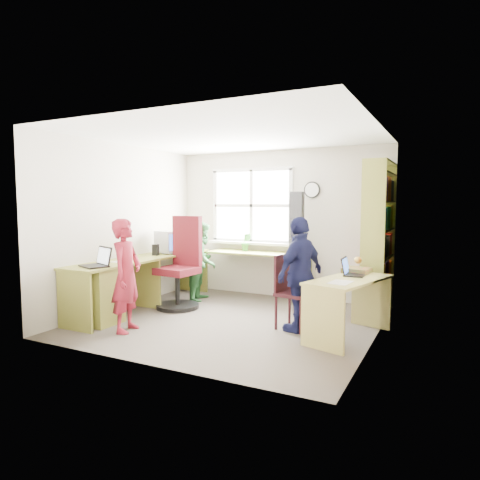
{
  "coord_description": "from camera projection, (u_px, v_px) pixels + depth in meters",
  "views": [
    {
      "loc": [
        2.55,
        -4.85,
        1.55
      ],
      "look_at": [
        0.0,
        0.25,
        1.05
      ],
      "focal_mm": 32.0,
      "sensor_mm": 36.0,
      "label": 1
    }
  ],
  "objects": [
    {
      "name": "room",
      "position": [
        236.0,
        228.0,
        5.57
      ],
      "size": [
        3.64,
        3.44,
        2.44
      ],
      "color": "#453E36",
      "rests_on": "ground"
    },
    {
      "name": "l_desk",
      "position": [
        138.0,
        282.0,
        5.89
      ],
      "size": [
        2.38,
        2.95,
        0.75
      ],
      "color": "olive",
      "rests_on": "ground"
    },
    {
      "name": "right_desk",
      "position": [
        349.0,
        295.0,
        4.88
      ],
      "size": [
        0.85,
        1.3,
        0.69
      ],
      "rotation": [
        0.0,
        0.0,
        -0.27
      ],
      "color": "tan",
      "rests_on": "ground"
    },
    {
      "name": "bookshelf",
      "position": [
        379.0,
        243.0,
        5.83
      ],
      "size": [
        0.3,
        1.02,
        2.1
      ],
      "color": "olive",
      "rests_on": "ground"
    },
    {
      "name": "swivel_chair",
      "position": [
        181.0,
        268.0,
        6.32
      ],
      "size": [
        0.67,
        0.67,
        1.35
      ],
      "rotation": [
        0.0,
        0.0,
        -0.07
      ],
      "color": "black",
      "rests_on": "ground"
    },
    {
      "name": "wooden_chair",
      "position": [
        290.0,
        288.0,
        5.27
      ],
      "size": [
        0.45,
        0.45,
        0.91
      ],
      "rotation": [
        0.0,
        0.0,
        -0.16
      ],
      "color": "black",
      "rests_on": "ground"
    },
    {
      "name": "crt_monitor",
      "position": [
        169.0,
        242.0,
        6.76
      ],
      "size": [
        0.43,
        0.4,
        0.36
      ],
      "rotation": [
        0.0,
        0.0,
        -0.26
      ],
      "color": "#B5B5BA",
      "rests_on": "l_desk"
    },
    {
      "name": "laptop_left",
      "position": [
        98.0,
        262.0,
        5.36
      ],
      "size": [
        0.44,
        0.41,
        0.25
      ],
      "rotation": [
        0.0,
        0.0,
        -0.38
      ],
      "color": "black",
      "rests_on": "l_desk"
    },
    {
      "name": "laptop_right",
      "position": [
        351.0,
        271.0,
        5.09
      ],
      "size": [
        0.27,
        0.32,
        0.21
      ],
      "rotation": [
        0.0,
        0.0,
        1.61
      ],
      "color": "black",
      "rests_on": "right_desk"
    },
    {
      "name": "speaker_a",
      "position": [
        156.0,
        250.0,
        6.49
      ],
      "size": [
        0.1,
        0.1,
        0.17
      ],
      "rotation": [
        0.0,
        0.0,
        0.23
      ],
      "color": "black",
      "rests_on": "l_desk"
    },
    {
      "name": "speaker_b",
      "position": [
        173.0,
        247.0,
        6.88
      ],
      "size": [
        0.09,
        0.09,
        0.18
      ],
      "rotation": [
        0.0,
        0.0,
        -0.02
      ],
      "color": "black",
      "rests_on": "l_desk"
    },
    {
      "name": "cd_tower",
      "position": [
        297.0,
        223.0,
        6.6
      ],
      "size": [
        0.2,
        0.18,
        0.97
      ],
      "rotation": [
        0.0,
        0.0,
        0.06
      ],
      "color": "black",
      "rests_on": "l_desk"
    },
    {
      "name": "game_box",
      "position": [
        357.0,
        270.0,
        5.27
      ],
      "size": [
        0.34,
        0.34,
        0.06
      ],
      "rotation": [
        0.0,
        0.0,
        -0.11
      ],
      "color": "red",
      "rests_on": "right_desk"
    },
    {
      "name": "paper_a",
      "position": [
        123.0,
        261.0,
        5.83
      ],
      "size": [
        0.22,
        0.3,
        0.0
      ],
      "rotation": [
        0.0,
        0.0,
        -0.06
      ],
      "color": "beige",
      "rests_on": "l_desk"
    },
    {
      "name": "paper_b",
      "position": [
        340.0,
        282.0,
        4.62
      ],
      "size": [
        0.24,
        0.32,
        0.0
      ],
      "rotation": [
        0.0,
        0.0,
        -0.11
      ],
      "color": "beige",
      "rests_on": "right_desk"
    },
    {
      "name": "potted_plant",
      "position": [
        246.0,
        242.0,
        7.07
      ],
      "size": [
        0.19,
        0.17,
        0.3
      ],
      "primitive_type": "imported",
      "rotation": [
        0.0,
        0.0,
        0.3
      ],
      "color": "#357E32",
      "rests_on": "l_desk"
    },
    {
      "name": "person_red",
      "position": [
        126.0,
        275.0,
        5.12
      ],
      "size": [
        0.44,
        0.56,
        1.36
      ],
      "primitive_type": "imported",
      "rotation": [
        0.0,
        0.0,
        1.82
      ],
      "color": "maroon",
      "rests_on": "ground"
    },
    {
      "name": "person_green",
      "position": [
        203.0,
        261.0,
        6.79
      ],
      "size": [
        0.6,
        0.7,
        1.24
      ],
      "primitive_type": "imported",
      "rotation": [
        0.0,
        0.0,
        1.81
      ],
      "color": "#2E7437",
      "rests_on": "ground"
    },
    {
      "name": "person_navy",
      "position": [
        300.0,
        274.0,
        5.13
      ],
      "size": [
        0.56,
        0.88,
        1.39
      ],
      "primitive_type": "imported",
      "rotation": [
        0.0,
        0.0,
        -1.87
      ],
      "color": "#13163D",
      "rests_on": "ground"
    }
  ]
}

